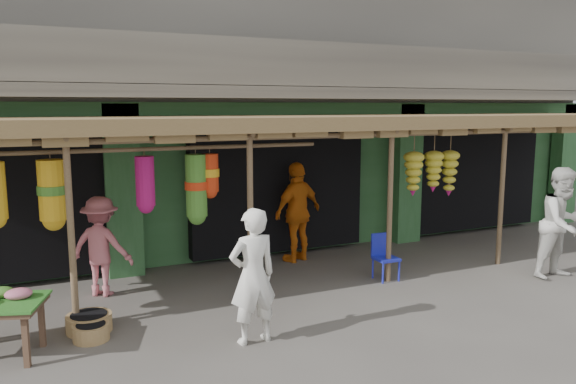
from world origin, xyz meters
name	(u,v)px	position (x,y,z in m)	size (l,w,h in m)	color
ground	(331,285)	(0.00, 0.00, 0.00)	(80.00, 80.00, 0.00)	#514C47
building	(231,88)	(0.00, 4.87, 3.37)	(16.40, 6.80, 7.00)	gray
awning	(302,128)	(-0.15, 0.80, 2.58)	(14.00, 2.70, 2.79)	brown
blue_chair	(384,254)	(1.00, -0.06, 0.44)	(0.39, 0.39, 0.79)	#1C23B6
basket_mid	(89,323)	(-3.85, -0.33, 0.11)	(0.59, 0.59, 0.23)	#9D6E46
basket_right	(91,332)	(-3.86, -0.65, 0.10)	(0.46, 0.46, 0.21)	#A2814B
person_front	(253,276)	(-2.00, -1.57, 0.86)	(0.63, 0.41, 1.73)	white
person_right	(562,223)	(3.82, -1.28, 0.96)	(0.94, 0.73, 1.93)	silver
person_vendor	(298,212)	(0.16, 1.60, 0.96)	(1.12, 0.47, 1.91)	orange
person_shopper	(101,246)	(-3.50, 1.11, 0.79)	(1.02, 0.58, 1.57)	#C76973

